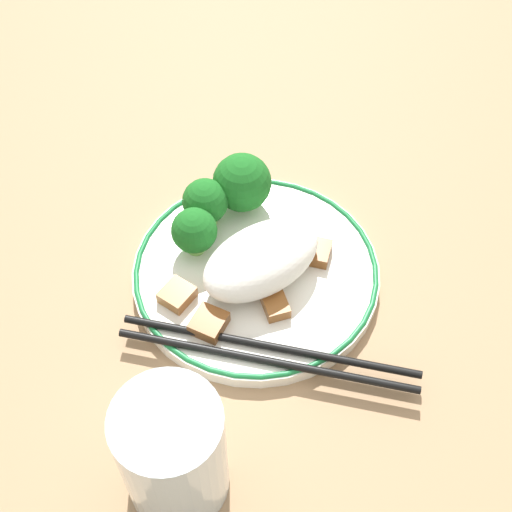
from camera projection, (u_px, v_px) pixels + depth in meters
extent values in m
plane|color=#9E7A56|center=(256.00, 278.00, 0.65)|extent=(3.00, 3.00, 0.00)
cylinder|color=white|center=(256.00, 274.00, 0.64)|extent=(0.22, 0.22, 0.01)
torus|color=#197238|center=(256.00, 269.00, 0.64)|extent=(0.22, 0.22, 0.01)
ellipsoid|color=white|center=(263.00, 258.00, 0.62)|extent=(0.11, 0.07, 0.05)
cylinder|color=#7FB756|center=(242.00, 201.00, 0.68)|extent=(0.01, 0.01, 0.01)
sphere|color=#19601E|center=(242.00, 183.00, 0.66)|extent=(0.06, 0.06, 0.06)
cylinder|color=#7FB756|center=(207.00, 218.00, 0.67)|extent=(0.02, 0.02, 0.01)
sphere|color=#19601E|center=(205.00, 201.00, 0.65)|extent=(0.04, 0.04, 0.04)
cylinder|color=#7FB756|center=(196.00, 245.00, 0.65)|extent=(0.02, 0.02, 0.01)
sphere|color=#19601E|center=(194.00, 231.00, 0.63)|extent=(0.04, 0.04, 0.04)
cube|color=brown|center=(275.00, 303.00, 0.61)|extent=(0.03, 0.04, 0.01)
cube|color=brown|center=(318.00, 252.00, 0.64)|extent=(0.03, 0.03, 0.01)
cube|color=#995B28|center=(177.00, 295.00, 0.61)|extent=(0.03, 0.03, 0.01)
cube|color=brown|center=(209.00, 323.00, 0.60)|extent=(0.04, 0.04, 0.01)
cylinder|color=black|center=(266.00, 361.00, 0.58)|extent=(0.17, 0.19, 0.01)
cylinder|color=black|center=(270.00, 346.00, 0.59)|extent=(0.17, 0.19, 0.01)
cylinder|color=silver|center=(173.00, 453.00, 0.49)|extent=(0.08, 0.08, 0.11)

